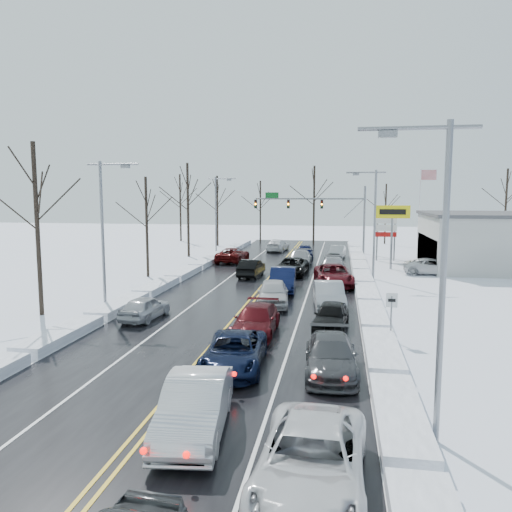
% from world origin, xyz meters
% --- Properties ---
extents(ground, '(160.00, 160.00, 0.00)m').
position_xyz_m(ground, '(0.00, 0.00, 0.00)').
color(ground, silver).
rests_on(ground, ground).
extents(road_surface, '(14.00, 84.00, 0.01)m').
position_xyz_m(road_surface, '(0.00, 2.00, 0.01)').
color(road_surface, black).
rests_on(road_surface, ground).
extents(snow_bank_left, '(1.47, 72.00, 0.51)m').
position_xyz_m(snow_bank_left, '(-7.60, 2.00, 0.00)').
color(snow_bank_left, white).
rests_on(snow_bank_left, ground).
extents(snow_bank_right, '(1.47, 72.00, 0.51)m').
position_xyz_m(snow_bank_right, '(7.60, 2.00, 0.00)').
color(snow_bank_right, white).
rests_on(snow_bank_right, ground).
extents(traffic_signal_mast, '(13.28, 0.39, 8.00)m').
position_xyz_m(traffic_signal_mast, '(3.45, 27.99, 5.48)').
color(traffic_signal_mast, slate).
rests_on(traffic_signal_mast, ground).
extents(tires_plus_sign, '(3.20, 0.34, 6.00)m').
position_xyz_m(tires_plus_sign, '(10.50, 15.99, 4.99)').
color(tires_plus_sign, slate).
rests_on(tires_plus_sign, ground).
extents(used_vehicles_sign, '(2.20, 0.22, 4.65)m').
position_xyz_m(used_vehicles_sign, '(10.50, 22.00, 3.32)').
color(used_vehicles_sign, slate).
rests_on(used_vehicles_sign, ground).
extents(speed_limit_sign, '(0.55, 0.09, 2.35)m').
position_xyz_m(speed_limit_sign, '(8.20, -8.00, 1.63)').
color(speed_limit_sign, slate).
rests_on(speed_limit_sign, ground).
extents(flagpole, '(1.87, 1.20, 10.00)m').
position_xyz_m(flagpole, '(15.17, 30.00, 5.93)').
color(flagpole, silver).
rests_on(flagpole, ground).
extents(streetlight_se, '(3.20, 0.25, 9.00)m').
position_xyz_m(streetlight_se, '(8.30, -18.00, 5.31)').
color(streetlight_se, slate).
rests_on(streetlight_se, ground).
extents(streetlight_ne, '(3.20, 0.25, 9.00)m').
position_xyz_m(streetlight_ne, '(8.30, 10.00, 5.31)').
color(streetlight_ne, slate).
rests_on(streetlight_ne, ground).
extents(streetlight_sw, '(3.20, 0.25, 9.00)m').
position_xyz_m(streetlight_sw, '(-8.30, -4.00, 5.31)').
color(streetlight_sw, slate).
rests_on(streetlight_sw, ground).
extents(streetlight_nw, '(3.20, 0.25, 9.00)m').
position_xyz_m(streetlight_nw, '(-8.30, 24.00, 5.31)').
color(streetlight_nw, slate).
rests_on(streetlight_nw, ground).
extents(tree_left_b, '(4.00, 4.00, 10.00)m').
position_xyz_m(tree_left_b, '(-11.50, -6.00, 6.99)').
color(tree_left_b, '#2D231C').
rests_on(tree_left_b, ground).
extents(tree_left_c, '(3.40, 3.40, 8.50)m').
position_xyz_m(tree_left_c, '(-10.50, 8.00, 5.94)').
color(tree_left_c, '#2D231C').
rests_on(tree_left_c, ground).
extents(tree_left_d, '(4.20, 4.20, 10.50)m').
position_xyz_m(tree_left_d, '(-11.20, 22.00, 7.33)').
color(tree_left_d, '#2D231C').
rests_on(tree_left_d, ground).
extents(tree_left_e, '(3.80, 3.80, 9.50)m').
position_xyz_m(tree_left_e, '(-10.80, 34.00, 6.64)').
color(tree_left_e, '#2D231C').
rests_on(tree_left_e, ground).
extents(tree_far_a, '(4.00, 4.00, 10.00)m').
position_xyz_m(tree_far_a, '(-18.00, 40.00, 6.99)').
color(tree_far_a, '#2D231C').
rests_on(tree_far_a, ground).
extents(tree_far_b, '(3.60, 3.60, 9.00)m').
position_xyz_m(tree_far_b, '(-6.00, 41.00, 6.29)').
color(tree_far_b, '#2D231C').
rests_on(tree_far_b, ground).
extents(tree_far_c, '(4.40, 4.40, 11.00)m').
position_xyz_m(tree_far_c, '(2.00, 39.00, 7.68)').
color(tree_far_c, '#2D231C').
rests_on(tree_far_c, ground).
extents(tree_far_d, '(3.40, 3.40, 8.50)m').
position_xyz_m(tree_far_d, '(12.00, 40.50, 5.94)').
color(tree_far_d, '#2D231C').
rests_on(tree_far_d, ground).
extents(tree_far_e, '(4.20, 4.20, 10.50)m').
position_xyz_m(tree_far_e, '(28.00, 41.00, 7.33)').
color(tree_far_e, '#2D231C').
rests_on(tree_far_e, ground).
extents(queued_car_1, '(2.31, 5.20, 1.66)m').
position_xyz_m(queued_car_1, '(1.56, -18.58, 0.00)').
color(queued_car_1, silver).
rests_on(queued_car_1, ground).
extents(queued_car_2, '(2.67, 5.23, 1.42)m').
position_xyz_m(queued_car_2, '(1.56, -13.07, 0.00)').
color(queued_car_2, black).
rests_on(queued_car_2, ground).
extents(queued_car_3, '(2.05, 5.02, 1.46)m').
position_xyz_m(queued_car_3, '(1.61, -8.03, 0.00)').
color(queued_car_3, '#45090D').
rests_on(queued_car_3, ground).
extents(queued_car_4, '(2.46, 4.99, 1.64)m').
position_xyz_m(queued_car_4, '(1.57, -1.30, 0.00)').
color(queued_car_4, silver).
rests_on(queued_car_4, ground).
extents(queued_car_5, '(2.09, 5.23, 1.69)m').
position_xyz_m(queued_car_5, '(1.65, 3.55, 0.00)').
color(queued_car_5, black).
rests_on(queued_car_5, ground).
extents(queued_car_6, '(2.86, 5.60, 1.51)m').
position_xyz_m(queued_car_6, '(1.58, 10.88, 0.00)').
color(queued_car_6, black).
rests_on(queued_car_6, ground).
extents(queued_car_7, '(2.17, 5.31, 1.54)m').
position_xyz_m(queued_car_7, '(1.88, 16.40, 0.00)').
color(queued_car_7, gray).
rests_on(queued_car_7, ground).
extents(queued_car_8, '(2.12, 4.61, 1.53)m').
position_xyz_m(queued_car_8, '(1.93, 22.43, 0.00)').
color(queued_car_8, black).
rests_on(queued_car_8, ground).
extents(queued_car_10, '(2.79, 5.65, 1.54)m').
position_xyz_m(queued_car_10, '(5.12, -20.99, 0.00)').
color(queued_car_10, silver).
rests_on(queued_car_10, ground).
extents(queued_car_11, '(2.25, 5.05, 1.44)m').
position_xyz_m(queued_car_11, '(5.43, -12.93, 0.00)').
color(queued_car_11, '#3D3F42').
rests_on(queued_car_11, ground).
extents(queued_car_12, '(2.06, 4.29, 1.41)m').
position_xyz_m(queued_car_12, '(5.32, -6.29, 0.00)').
color(queued_car_12, black).
rests_on(queued_car_12, ground).
extents(queued_car_13, '(2.25, 5.15, 1.65)m').
position_xyz_m(queued_car_13, '(5.10, -1.61, 0.00)').
color(queued_car_13, '#A1A3A9').
rests_on(queued_car_13, ground).
extents(queued_car_14, '(3.41, 6.20, 1.64)m').
position_xyz_m(queued_car_14, '(5.26, 6.41, 0.00)').
color(queued_car_14, '#4A0910').
rests_on(queued_car_14, ground).
extents(queued_car_15, '(2.14, 5.25, 1.52)m').
position_xyz_m(queued_car_15, '(5.14, 11.55, 0.00)').
color(queued_car_15, gray).
rests_on(queued_car_15, ground).
extents(queued_car_16, '(1.86, 4.18, 1.39)m').
position_xyz_m(queued_car_16, '(5.09, 16.52, 0.00)').
color(queued_car_16, black).
rests_on(queued_car_16, ground).
extents(queued_car_17, '(1.93, 4.48, 1.43)m').
position_xyz_m(queued_car_17, '(5.44, 22.80, 0.00)').
color(queued_car_17, gray).
rests_on(queued_car_17, ground).
extents(oncoming_car_0, '(1.80, 4.62, 1.50)m').
position_xyz_m(oncoming_car_0, '(-1.75, 9.47, 0.00)').
color(oncoming_car_0, black).
rests_on(oncoming_car_0, ground).
extents(oncoming_car_1, '(2.96, 5.65, 1.52)m').
position_xyz_m(oncoming_car_1, '(-5.26, 18.21, 0.00)').
color(oncoming_car_1, '#510A0A').
rests_on(oncoming_car_1, ground).
extents(oncoming_car_2, '(2.70, 5.38, 1.50)m').
position_xyz_m(oncoming_car_2, '(-1.89, 28.89, 0.00)').
color(oncoming_car_2, white).
rests_on(oncoming_car_2, ground).
extents(oncoming_car_3, '(1.99, 4.11, 1.35)m').
position_xyz_m(oncoming_car_3, '(-5.11, -6.01, 0.00)').
color(oncoming_car_3, '#ABAEB4').
rests_on(oncoming_car_3, ground).
extents(parked_car_0, '(5.15, 2.54, 1.40)m').
position_xyz_m(parked_car_0, '(13.84, 13.30, 0.00)').
color(parked_car_0, silver).
rests_on(parked_car_0, ground).
extents(parked_car_1, '(3.01, 6.05, 1.69)m').
position_xyz_m(parked_car_1, '(17.17, 15.47, 0.00)').
color(parked_car_1, '#45484B').
rests_on(parked_car_1, ground).
extents(parked_car_2, '(1.80, 4.10, 1.38)m').
position_xyz_m(parked_car_2, '(15.04, 23.22, 0.00)').
color(parked_car_2, black).
rests_on(parked_car_2, ground).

